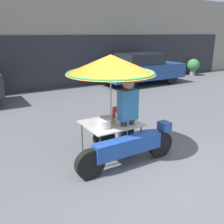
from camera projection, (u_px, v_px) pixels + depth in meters
ground_plane at (155, 176)px, 4.52m from camera, size 36.00×36.00×0.00m
shopfront_building at (25, 40)px, 11.34m from camera, size 28.00×2.06×4.38m
vendor_motorcycle_cart at (113, 80)px, 4.85m from camera, size 2.17×1.77×2.09m
vendor_person at (128, 114)px, 5.01m from camera, size 0.38×0.22×1.65m
parked_car at (142, 69)px, 12.42m from camera, size 4.18×1.77×1.55m
potted_plant at (193, 66)px, 15.14m from camera, size 0.73×0.73×1.00m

